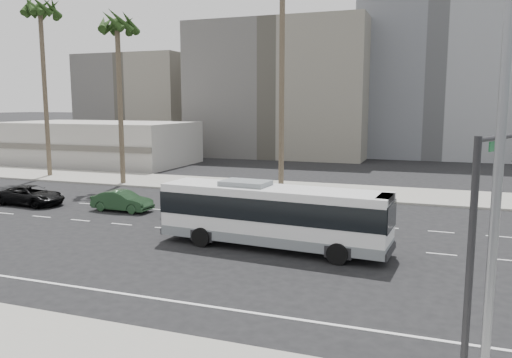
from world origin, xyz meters
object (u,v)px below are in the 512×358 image
at_px(car_c, 31,195).
at_px(streetlight_corner, 486,156).
at_px(car_b, 122,201).
at_px(car_a, 193,208).
at_px(city_bus, 273,214).
at_px(palm_far, 40,13).
at_px(palm_mid, 117,28).

xyz_separation_m(car_c, streetlight_corner, (28.10, -15.08, 5.25)).
xyz_separation_m(car_b, streetlight_corner, (20.78, -15.49, 5.24)).
xyz_separation_m(car_a, car_c, (-12.92, 0.13, -0.01)).
xyz_separation_m(city_bus, car_a, (-6.62, 4.43, -1.04)).
height_order(car_a, car_b, car_a).
relative_size(streetlight_corner, palm_far, 0.61).
height_order(city_bus, streetlight_corner, streetlight_corner).
distance_m(car_a, streetlight_corner, 21.94).
xyz_separation_m(streetlight_corner, palm_far, (-37.07, 26.92, 9.75)).
bearing_deg(palm_far, car_a, -28.67).
xyz_separation_m(car_b, palm_far, (-16.29, 11.43, 14.99)).
height_order(car_a, palm_mid, palm_mid).
distance_m(city_bus, palm_mid, 26.61).
distance_m(car_c, palm_mid, 16.38).
relative_size(car_c, streetlight_corner, 0.47).
relative_size(city_bus, palm_mid, 0.78).
bearing_deg(car_c, city_bus, -100.07).
bearing_deg(car_c, palm_mid, -1.15).
bearing_deg(car_b, palm_far, 56.23).
height_order(city_bus, palm_far, palm_far).
bearing_deg(car_a, city_bus, -118.80).
height_order(car_c, palm_mid, palm_mid).
xyz_separation_m(car_b, car_c, (-7.32, -0.42, -0.00)).
bearing_deg(streetlight_corner, car_a, 111.88).
height_order(city_bus, car_c, city_bus).
bearing_deg(car_c, palm_far, 40.21).
bearing_deg(car_c, car_b, -83.67).
relative_size(car_a, car_b, 0.97).
height_order(car_b, palm_mid, palm_mid).
bearing_deg(car_c, streetlight_corner, -115.15).
distance_m(streetlight_corner, palm_mid, 37.96).
relative_size(city_bus, car_c, 2.36).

